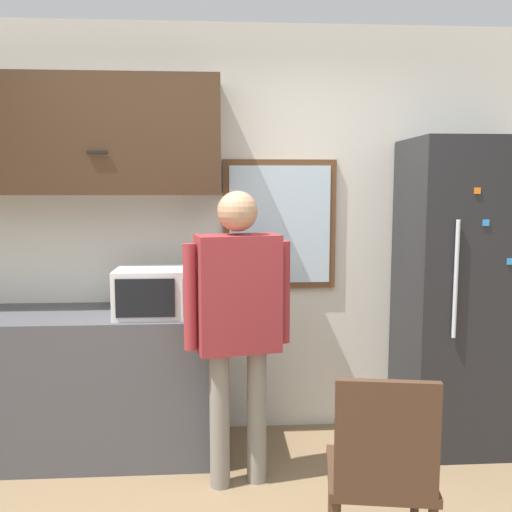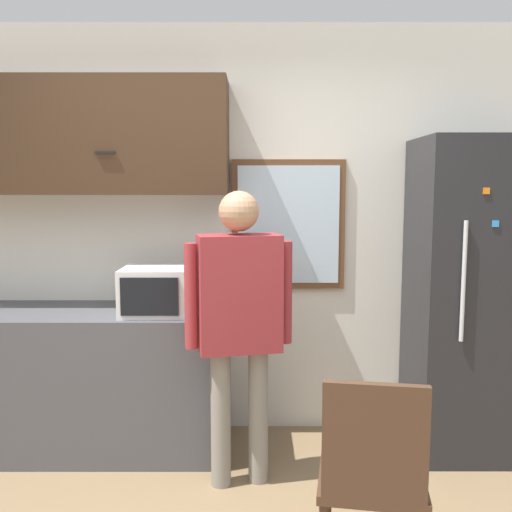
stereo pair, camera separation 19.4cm
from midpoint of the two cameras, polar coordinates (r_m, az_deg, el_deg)
name	(u,v)px [view 1 (the left image)]	position (r m, az deg, el deg)	size (l,w,h in m)	color
back_wall	(220,233)	(3.83, -5.07, 2.35)	(6.00, 0.06, 2.70)	silver
counter	(43,385)	(3.86, -21.92, -11.85)	(2.21, 0.64, 0.89)	#4C4C51
upper_cabinets	(39,136)	(3.80, -22.32, 11.06)	(2.21, 0.39, 0.71)	#3D2819
microwave	(156,292)	(3.47, -11.54, -3.55)	(0.47, 0.38, 0.28)	white
person	(238,309)	(3.10, -3.62, -5.37)	(0.58, 0.31, 1.63)	gray
refrigerator	(466,295)	(3.82, 18.95, -3.69)	(0.79, 0.66, 1.95)	#232326
chair	(382,467)	(2.57, 10.25, -20.06)	(0.51, 0.51, 0.91)	#472D1E
window	(280,225)	(3.79, 0.91, 3.17)	(0.75, 0.05, 0.86)	brown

